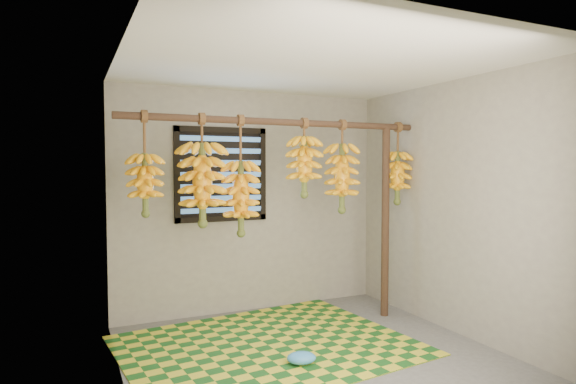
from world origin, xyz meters
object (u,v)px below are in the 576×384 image
support_post (385,222)px  plastic_bag (301,358)px  banana_bunch_d (304,166)px  banana_bunch_f (397,177)px  woven_mat (268,345)px  banana_bunch_b (202,184)px  banana_bunch_e (342,178)px  banana_bunch_a (145,184)px  banana_bunch_c (241,198)px

support_post → plastic_bag: (-1.37, -0.78, -0.94)m
banana_bunch_d → banana_bunch_f: (1.11, 0.00, -0.12)m
woven_mat → banana_bunch_d: 1.68m
woven_mat → plastic_bag: (0.09, -0.49, 0.05)m
banana_bunch_b → banana_bunch_e: size_ratio=1.07×
banana_bunch_b → banana_bunch_f: bearing=0.0°
banana_bunch_a → banana_bunch_d: (1.49, -0.00, 0.15)m
banana_bunch_c → banana_bunch_f: same height
banana_bunch_d → banana_bunch_e: 0.44m
woven_mat → banana_bunch_f: banana_bunch_f is taller
banana_bunch_b → banana_bunch_e: (1.43, 0.00, 0.04)m
banana_bunch_a → banana_bunch_c: size_ratio=0.80×
plastic_bag → banana_bunch_b: (-0.59, 0.78, 1.37)m
woven_mat → banana_bunch_b: size_ratio=2.46×
support_post → banana_bunch_a: size_ratio=2.27×
banana_bunch_a → banana_bunch_c: bearing=-0.0°
woven_mat → banana_bunch_b: (-0.50, 0.29, 1.42)m
banana_bunch_b → banana_bunch_f: same height
support_post → banana_bunch_e: 0.71m
banana_bunch_a → banana_bunch_b: same height
banana_bunch_e → banana_bunch_c: bearing=180.0°
woven_mat → banana_bunch_a: banana_bunch_a is taller
banana_bunch_d → woven_mat: bearing=-149.9°
woven_mat → banana_bunch_c: size_ratio=2.22×
woven_mat → banana_bunch_c: 1.33m
woven_mat → banana_bunch_d: size_ratio=3.23×
banana_bunch_a → banana_bunch_e: (1.91, -0.00, 0.04)m
banana_bunch_f → banana_bunch_e: bearing=180.0°
banana_bunch_b → banana_bunch_a: bearing=180.0°
banana_bunch_d → banana_bunch_f: same height
plastic_bag → banana_bunch_d: 1.77m
woven_mat → banana_bunch_a: 1.76m
support_post → banana_bunch_f: 0.49m
banana_bunch_b → plastic_bag: bearing=-53.2°
banana_bunch_a → banana_bunch_f: bearing=-0.0°
woven_mat → banana_bunch_f: 2.20m
banana_bunch_c → banana_bunch_e: 1.08m
plastic_bag → banana_bunch_a: 1.91m
support_post → plastic_bag: 1.84m
banana_bunch_b → banana_bunch_e: bearing=0.0°
woven_mat → banana_bunch_d: bearing=30.1°
woven_mat → banana_bunch_e: (0.93, 0.29, 1.47)m
support_post → banana_bunch_c: size_ratio=1.83×
plastic_bag → banana_bunch_f: size_ratio=0.28×
support_post → banana_bunch_a: 2.49m
banana_bunch_d → banana_bunch_f: size_ratio=0.88×
support_post → banana_bunch_d: bearing=180.0°
woven_mat → banana_bunch_c: banana_bunch_c is taller
banana_bunch_b → banana_bunch_c: size_ratio=0.90×
plastic_bag → banana_bunch_c: banana_bunch_c is taller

